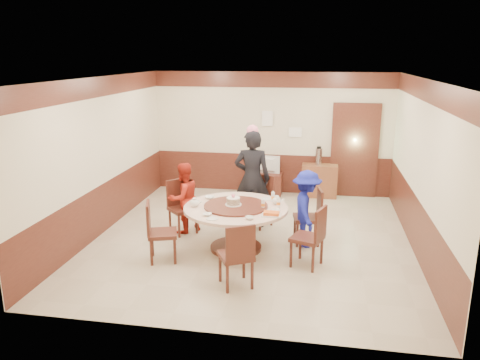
% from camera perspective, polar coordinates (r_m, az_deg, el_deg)
% --- Properties ---
extents(room, '(6.00, 6.04, 2.84)m').
position_cam_1_polar(room, '(8.10, 1.61, 0.05)').
color(room, '#C3B69C').
rests_on(room, ground).
extents(banquet_table, '(1.72, 1.72, 0.78)m').
position_cam_1_polar(banquet_table, '(7.78, -0.51, -4.79)').
color(banquet_table, '#4C2017').
rests_on(banquet_table, ground).
extents(chair_0, '(0.52, 0.51, 0.97)m').
position_cam_1_polar(chair_0, '(8.20, 8.28, -5.60)').
color(chair_0, '#4C2017').
rests_on(chair_0, ground).
extents(chair_1, '(0.60, 0.60, 0.97)m').
position_cam_1_polar(chair_1, '(8.93, 2.34, -3.71)').
color(chair_1, '#4C2017').
rests_on(chair_1, ground).
extents(chair_2, '(0.62, 0.62, 0.97)m').
position_cam_1_polar(chair_2, '(8.66, -7.02, -4.42)').
color(chair_2, '#4C2017').
rests_on(chair_2, ground).
extents(chair_3, '(0.56, 0.55, 0.97)m').
position_cam_1_polar(chair_3, '(7.56, -9.54, -7.49)').
color(chair_3, '#4C2017').
rests_on(chair_3, ground).
extents(chair_4, '(0.60, 0.60, 0.97)m').
position_cam_1_polar(chair_4, '(6.67, -0.45, -10.45)').
color(chair_4, '#4C2017').
rests_on(chair_4, ground).
extents(chair_5, '(0.57, 0.57, 0.97)m').
position_cam_1_polar(chair_5, '(7.34, 8.30, -8.13)').
color(chair_5, '#4C2017').
rests_on(chair_5, ground).
extents(person_standing, '(0.69, 0.47, 1.85)m').
position_cam_1_polar(person_standing, '(8.76, 1.49, 0.16)').
color(person_standing, black).
rests_on(person_standing, ground).
extents(person_red, '(0.78, 0.80, 1.30)m').
position_cam_1_polar(person_red, '(8.57, -6.89, -2.18)').
color(person_red, '#B02517').
rests_on(person_red, ground).
extents(person_blue, '(0.60, 0.91, 1.32)m').
position_cam_1_polar(person_blue, '(7.96, 8.11, -3.51)').
color(person_blue, navy).
rests_on(person_blue, ground).
extents(birthday_cake, '(0.27, 0.27, 0.19)m').
position_cam_1_polar(birthday_cake, '(7.69, -0.82, -2.59)').
color(birthday_cake, white).
rests_on(birthday_cake, banquet_table).
extents(teapot_left, '(0.17, 0.15, 0.13)m').
position_cam_1_polar(teapot_left, '(7.74, -5.52, -2.81)').
color(teapot_left, white).
rests_on(teapot_left, banquet_table).
extents(teapot_right, '(0.17, 0.15, 0.13)m').
position_cam_1_polar(teapot_right, '(7.85, 4.49, -2.53)').
color(teapot_right, white).
rests_on(teapot_right, banquet_table).
extents(bowl_0, '(0.17, 0.17, 0.04)m').
position_cam_1_polar(bowl_0, '(8.16, -3.73, -2.13)').
color(bowl_0, white).
rests_on(bowl_0, banquet_table).
extents(bowl_1, '(0.13, 0.13, 0.04)m').
position_cam_1_polar(bowl_1, '(7.14, 1.17, -4.64)').
color(bowl_1, white).
rests_on(bowl_1, banquet_table).
extents(bowl_2, '(0.14, 0.14, 0.03)m').
position_cam_1_polar(bowl_2, '(7.31, -4.01, -4.21)').
color(bowl_2, white).
rests_on(bowl_2, banquet_table).
extents(bowl_3, '(0.15, 0.15, 0.05)m').
position_cam_1_polar(bowl_3, '(7.44, 4.34, -3.82)').
color(bowl_3, white).
rests_on(bowl_3, banquet_table).
extents(bowl_4, '(0.16, 0.16, 0.04)m').
position_cam_1_polar(bowl_4, '(7.93, -5.54, -2.69)').
color(bowl_4, white).
rests_on(bowl_4, banquet_table).
extents(saucer_near, '(0.18, 0.18, 0.01)m').
position_cam_1_polar(saucer_near, '(7.16, -3.43, -4.73)').
color(saucer_near, white).
rests_on(saucer_near, banquet_table).
extents(saucer_far, '(0.18, 0.18, 0.01)m').
position_cam_1_polar(saucer_far, '(8.12, 3.25, -2.31)').
color(saucer_far, white).
rests_on(saucer_far, banquet_table).
extents(shrimp_platter, '(0.30, 0.20, 0.06)m').
position_cam_1_polar(shrimp_platter, '(7.30, 3.85, -4.16)').
color(shrimp_platter, white).
rests_on(shrimp_platter, banquet_table).
extents(bottle_0, '(0.06, 0.06, 0.16)m').
position_cam_1_polar(bottle_0, '(7.59, 2.83, -2.96)').
color(bottle_0, white).
rests_on(bottle_0, banquet_table).
extents(bottle_1, '(0.06, 0.06, 0.16)m').
position_cam_1_polar(bottle_1, '(7.68, 4.70, -2.79)').
color(bottle_1, white).
rests_on(bottle_1, banquet_table).
extents(bottle_2, '(0.06, 0.06, 0.16)m').
position_cam_1_polar(bottle_2, '(7.98, 4.04, -2.07)').
color(bottle_2, white).
rests_on(bottle_2, banquet_table).
extents(tv_stand, '(0.85, 0.45, 0.50)m').
position_cam_1_polar(tv_stand, '(10.95, 2.89, -0.44)').
color(tv_stand, '#4C2017').
rests_on(tv_stand, ground).
extents(television, '(0.73, 0.20, 0.41)m').
position_cam_1_polar(television, '(10.84, 2.92, 1.89)').
color(television, gray).
rests_on(television, tv_stand).
extents(side_cabinet, '(0.80, 0.40, 0.75)m').
position_cam_1_polar(side_cabinet, '(10.87, 9.65, -0.07)').
color(side_cabinet, brown).
rests_on(side_cabinet, ground).
extents(thermos, '(0.15, 0.15, 0.38)m').
position_cam_1_polar(thermos, '(10.74, 9.57, 2.85)').
color(thermos, silver).
rests_on(thermos, side_cabinet).
extents(notice_left, '(0.25, 0.00, 0.35)m').
position_cam_1_polar(notice_left, '(10.84, 3.34, 7.50)').
color(notice_left, white).
rests_on(notice_left, room).
extents(notice_right, '(0.30, 0.00, 0.22)m').
position_cam_1_polar(notice_right, '(10.83, 6.75, 5.81)').
color(notice_right, white).
rests_on(notice_right, room).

